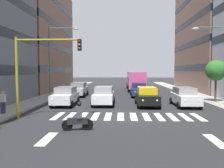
{
  "coord_description": "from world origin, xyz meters",
  "views": [
    {
      "loc": [
        0.43,
        16.17,
        3.26
      ],
      "look_at": [
        1.29,
        -5.61,
        1.96
      ],
      "focal_mm": 37.02,
      "sensor_mm": 36.0,
      "label": 1
    }
  ],
  "objects": [
    {
      "name": "sidewalk_right",
      "position": [
        9.18,
        0.0,
        0.07
      ],
      "size": [
        2.55,
        90.0,
        0.15
      ],
      "primitive_type": "cube",
      "color": "#9E998E",
      "rests_on": "ground_plane"
    },
    {
      "name": "car_row2_1",
      "position": [
        -1.76,
        -12.39,
        0.89
      ],
      "size": [
        2.02,
        4.44,
        1.72
      ],
      "color": "navy",
      "rests_on": "ground_plane"
    },
    {
      "name": "street_lamp_right",
      "position": [
        7.97,
        -9.61,
        5.01
      ],
      "size": [
        3.37,
        0.28,
        7.96
      ],
      "color": "#4C6B56",
      "rests_on": "sidewalk_right"
    },
    {
      "name": "motorcycle_with_rider",
      "position": [
        2.75,
        3.91,
        0.65
      ],
      "size": [
        1.69,
        0.43,
        1.57
      ],
      "color": "black",
      "rests_on": "ground_plane"
    },
    {
      "name": "building_right_block_0",
      "position": [
        14.95,
        -21.71,
        8.63
      ],
      "size": [
        9.03,
        19.63,
        17.26
      ],
      "color": "#846656",
      "rests_on": "ground_plane"
    },
    {
      "name": "car_2",
      "position": [
        2.07,
        -5.42,
        0.89
      ],
      "size": [
        2.02,
        4.44,
        1.72
      ],
      "color": "silver",
      "rests_on": "ground_plane"
    },
    {
      "name": "pedestrian_waiting",
      "position": [
        8.95,
        -0.04,
        1.0
      ],
      "size": [
        0.36,
        0.24,
        1.63
      ],
      "color": "#2D3347",
      "rests_on": "sidewalk_right"
    },
    {
      "name": "car_0",
      "position": [
        -5.33,
        -4.83,
        0.89
      ],
      "size": [
        2.02,
        4.44,
        1.72
      ],
      "color": "silver",
      "rests_on": "ground_plane"
    },
    {
      "name": "lane_arrow_1",
      "position": [
        3.95,
        5.5,
        0.0
      ],
      "size": [
        0.5,
        2.2,
        0.01
      ],
      "primitive_type": "cube",
      "color": "silver",
      "rests_on": "ground_plane"
    },
    {
      "name": "ground_plane",
      "position": [
        0.0,
        0.0,
        0.0
      ],
      "size": [
        180.0,
        180.0,
        0.0
      ],
      "primitive_type": "plane",
      "color": "#262628"
    },
    {
      "name": "street_tree_1",
      "position": [
        -8.93,
        -7.0,
        3.23
      ],
      "size": [
        2.04,
        2.04,
        4.12
      ],
      "color": "#513823",
      "rests_on": "sidewalk_left"
    },
    {
      "name": "traffic_light_gantry",
      "position": [
        6.2,
        0.79,
        3.71
      ],
      "size": [
        4.51,
        0.36,
        5.5
      ],
      "color": "#AD991E",
      "rests_on": "ground_plane"
    },
    {
      "name": "car_1",
      "position": [
        -1.94,
        -4.89,
        0.89
      ],
      "size": [
        2.02,
        4.44,
        1.72
      ],
      "color": "black",
      "rests_on": "ground_plane"
    },
    {
      "name": "crosswalk_markings",
      "position": [
        -0.0,
        0.0,
        0.0
      ],
      "size": [
        10.35,
        2.8,
        0.01
      ],
      "color": "silver",
      "rests_on": "ground_plane"
    },
    {
      "name": "bus_behind_traffic",
      "position": [
        -1.94,
        -21.79,
        1.86
      ],
      "size": [
        2.78,
        10.5,
        3.0
      ],
      "color": "#DB5193",
      "rests_on": "ground_plane"
    },
    {
      "name": "street_lamp_left",
      "position": [
        -7.92,
        -2.96,
        4.33
      ],
      "size": [
        3.27,
        0.28,
        6.72
      ],
      "color": "#4C6B56",
      "rests_on": "sidewalk_left"
    },
    {
      "name": "car_row2_0",
      "position": [
        5.77,
        -12.58,
        0.89
      ],
      "size": [
        2.02,
        4.44,
        1.72
      ],
      "color": "#B2B7BC",
      "rests_on": "ground_plane"
    },
    {
      "name": "lane_arrow_0",
      "position": [
        -3.95,
        5.5,
        0.0
      ],
      "size": [
        0.5,
        2.2,
        0.01
      ],
      "primitive_type": "cube",
      "color": "silver",
      "rests_on": "ground_plane"
    },
    {
      "name": "building_left_block_0",
      "position": [
        -14.95,
        -22.19,
        9.17
      ],
      "size": [
        9.03,
        18.66,
        18.34
      ],
      "color": "#846656",
      "rests_on": "ground_plane"
    },
    {
      "name": "car_3",
      "position": [
        5.6,
        -5.0,
        0.89
      ],
      "size": [
        2.02,
        4.44,
        1.72
      ],
      "color": "silver",
      "rests_on": "ground_plane"
    }
  ]
}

